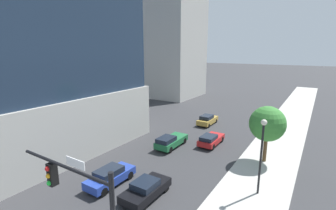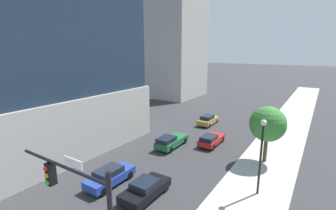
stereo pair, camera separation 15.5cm
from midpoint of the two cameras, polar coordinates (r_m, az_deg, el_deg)
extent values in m
cube|color=#B2AFA8|center=(24.63, 21.62, -14.40)|extent=(5.36, 120.00, 0.15)
cube|color=#B2AFA8|center=(32.61, -29.31, -2.67)|extent=(18.31, 21.60, 6.38)
cube|color=#B2AFA8|center=(59.78, 0.48, 17.17)|extent=(14.15, 13.23, 31.03)
cube|color=red|center=(54.78, 2.12, 22.53)|extent=(0.90, 0.90, 40.45)
cylinder|color=black|center=(11.31, -23.41, -12.93)|extent=(5.59, 0.14, 0.14)
cube|color=black|center=(12.25, -25.46, -14.36)|extent=(0.32, 0.36, 1.05)
sphere|color=red|center=(12.02, -26.40, -13.18)|extent=(0.22, 0.22, 0.22)
sphere|color=orange|center=(12.17, -26.24, -14.63)|extent=(0.22, 0.22, 0.22)
sphere|color=green|center=(12.32, -26.08, -16.04)|extent=(0.22, 0.22, 0.22)
cube|color=white|center=(10.53, -20.97, -12.57)|extent=(1.10, 0.04, 0.36)
cylinder|color=black|center=(19.86, 21.07, -12.02)|extent=(0.16, 0.16, 5.52)
sphere|color=silver|center=(18.87, 21.78, -3.86)|extent=(0.44, 0.44, 0.44)
cylinder|color=brown|center=(26.11, 22.04, -9.56)|extent=(0.36, 0.36, 2.59)
sphere|color=#387F33|center=(25.29, 22.52, -4.13)|extent=(3.43, 3.43, 3.43)
cube|color=#233D9E|center=(21.57, -13.18, -16.16)|extent=(1.76, 4.41, 0.67)
cube|color=#19212D|center=(21.21, -13.57, -14.92)|extent=(1.48, 2.27, 0.51)
cylinder|color=black|center=(23.11, -11.77, -14.82)|extent=(0.22, 0.70, 0.70)
cylinder|color=black|center=(22.16, -8.80, -15.97)|extent=(0.22, 0.70, 0.70)
cylinder|color=black|center=(21.39, -17.67, -17.60)|extent=(0.22, 0.70, 0.70)
cylinder|color=black|center=(20.35, -14.74, -19.08)|extent=(0.22, 0.70, 0.70)
cube|color=red|center=(29.44, 10.35, -8.05)|extent=(1.79, 4.21, 0.59)
cube|color=#19212D|center=(28.53, 9.73, -7.59)|extent=(1.51, 2.07, 0.45)
cylinder|color=black|center=(31.04, 10.02, -7.40)|extent=(0.22, 0.69, 0.69)
cylinder|color=black|center=(30.51, 12.77, -7.89)|extent=(0.22, 0.69, 0.69)
cylinder|color=black|center=(28.59, 7.73, -9.11)|extent=(0.22, 0.69, 0.69)
cylinder|color=black|center=(28.02, 10.68, -9.70)|extent=(0.22, 0.69, 0.69)
cube|color=black|center=(19.53, -5.06, -19.27)|extent=(1.91, 4.27, 0.64)
cube|color=#19212D|center=(19.19, -5.24, -17.95)|extent=(1.60, 1.86, 0.47)
cylinder|color=black|center=(21.09, -4.40, -17.49)|extent=(0.22, 0.67, 0.67)
cylinder|color=black|center=(20.25, -0.39, -18.85)|extent=(0.22, 0.67, 0.67)
cylinder|color=black|center=(19.23, -10.01, -20.96)|extent=(0.22, 0.67, 0.67)
cylinder|color=black|center=(18.30, -5.82, -22.76)|extent=(0.22, 0.67, 0.67)
cube|color=#AD8938|center=(37.04, 9.53, -3.62)|extent=(1.77, 4.21, 0.69)
cube|color=#19212D|center=(36.57, 9.35, -2.83)|extent=(1.48, 2.07, 0.53)
cylinder|color=black|center=(38.68, 9.31, -3.36)|extent=(0.22, 0.61, 0.61)
cylinder|color=black|center=(38.12, 11.45, -3.70)|extent=(0.22, 0.61, 0.61)
cylinder|color=black|center=(36.18, 7.47, -4.44)|extent=(0.22, 0.61, 0.61)
cylinder|color=black|center=(35.58, 9.73, -4.82)|extent=(0.22, 0.61, 0.61)
cube|color=#1E6638|center=(28.37, 1.07, -8.53)|extent=(1.81, 4.66, 0.68)
cube|color=#19212D|center=(27.25, -0.22, -8.12)|extent=(1.52, 2.16, 0.50)
cylinder|color=black|center=(30.12, 1.38, -7.82)|extent=(0.22, 0.71, 0.71)
cylinder|color=black|center=(29.38, 4.06, -8.40)|extent=(0.22, 0.71, 0.71)
cylinder|color=black|center=(27.66, -2.12, -9.76)|extent=(0.22, 0.71, 0.71)
cylinder|color=black|center=(26.85, 0.72, -10.47)|extent=(0.22, 0.71, 0.71)
camera|label=1|loc=(0.08, -89.80, 0.04)|focal=25.96mm
camera|label=2|loc=(0.08, 90.20, -0.04)|focal=25.96mm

